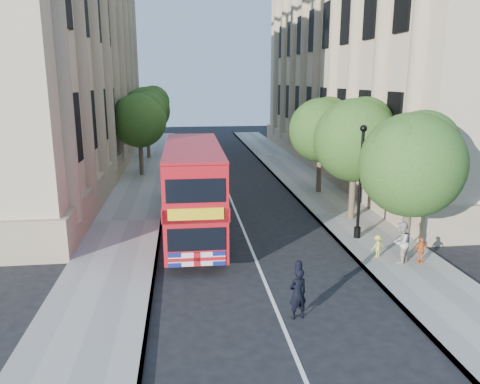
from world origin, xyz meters
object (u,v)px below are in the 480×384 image
object	(u,v)px
double_decker_bus	(194,188)
woman_pedestrian	(401,242)
lamp_post	(360,187)
police_constable	(298,294)
box_van	(193,180)

from	to	relation	value
double_decker_bus	woman_pedestrian	distance (m)	9.21
lamp_post	woman_pedestrian	bearing A→B (deg)	-79.38
double_decker_bus	police_constable	xyz separation A→B (m)	(2.94, -8.03, -1.53)
double_decker_bus	police_constable	distance (m)	8.68
double_decker_bus	woman_pedestrian	bearing A→B (deg)	-28.34
box_van	police_constable	xyz separation A→B (m)	(2.84, -15.16, -0.41)
police_constable	woman_pedestrian	distance (m)	6.23
lamp_post	police_constable	distance (m)	8.26
lamp_post	double_decker_bus	world-z (taller)	lamp_post
double_decker_bus	box_van	bearing A→B (deg)	89.69
box_van	police_constable	size ratio (longest dim) A/B	2.73
double_decker_bus	woman_pedestrian	size ratio (longest dim) A/B	5.50
lamp_post	police_constable	bearing A→B (deg)	-123.53
lamp_post	police_constable	xyz separation A→B (m)	(-4.47, -6.74, -1.69)
lamp_post	police_constable	size ratio (longest dim) A/B	3.15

